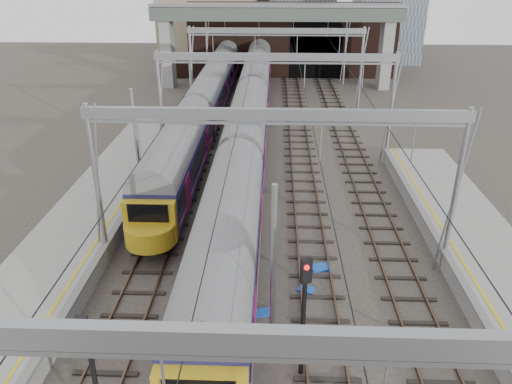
{
  "coord_description": "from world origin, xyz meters",
  "views": [
    {
      "loc": [
        -0.05,
        -12.73,
        13.56
      ],
      "look_at": [
        -0.96,
        11.27,
        2.4
      ],
      "focal_mm": 35.0,
      "sensor_mm": 36.0,
      "label": 1
    }
  ],
  "objects_px": {
    "train_second": "(208,98)",
    "signal_near_centre": "(304,304)",
    "train_main": "(252,102)",
    "signal_near_left": "(91,365)"
  },
  "relations": [
    {
      "from": "signal_near_left",
      "to": "train_main",
      "type": "bearing_deg",
      "value": 90.82
    },
    {
      "from": "train_second",
      "to": "signal_near_centre",
      "type": "distance_m",
      "value": 31.14
    },
    {
      "from": "train_main",
      "to": "signal_near_centre",
      "type": "bearing_deg",
      "value": -83.91
    },
    {
      "from": "train_main",
      "to": "signal_near_left",
      "type": "xyz_separation_m",
      "value": [
        -3.18,
        -31.57,
        0.6
      ]
    },
    {
      "from": "train_main",
      "to": "signal_near_centre",
      "type": "height_order",
      "value": "signal_near_centre"
    },
    {
      "from": "signal_near_left",
      "to": "signal_near_centre",
      "type": "xyz_separation_m",
      "value": [
        6.24,
        2.96,
        0.05
      ]
    },
    {
      "from": "signal_near_left",
      "to": "signal_near_centre",
      "type": "relative_size",
      "value": 0.98
    },
    {
      "from": "train_second",
      "to": "signal_near_centre",
      "type": "xyz_separation_m",
      "value": [
        7.05,
        -30.32,
        0.73
      ]
    },
    {
      "from": "train_second",
      "to": "signal_near_left",
      "type": "distance_m",
      "value": 33.3
    },
    {
      "from": "signal_near_left",
      "to": "signal_near_centre",
      "type": "bearing_deg",
      "value": 31.97
    }
  ]
}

